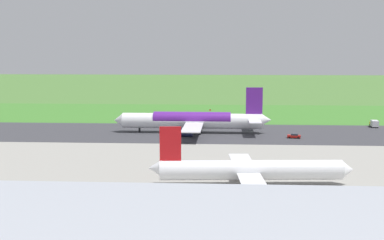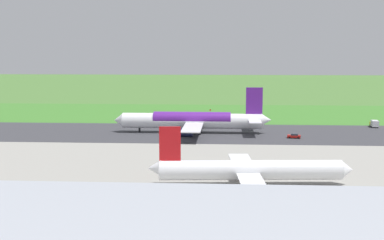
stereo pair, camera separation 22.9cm
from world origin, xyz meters
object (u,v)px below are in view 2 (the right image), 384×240
at_px(service_truck_baggage, 374,124).
at_px(no_stopping_sign, 210,112).
at_px(airliner_main, 193,120).
at_px(traffic_cone_orange, 203,113).
at_px(airliner_parked_mid, 249,170).
at_px(service_car_followme, 294,136).

height_order(service_truck_baggage, no_stopping_sign, service_truck_baggage).
height_order(airliner_main, traffic_cone_orange, airliner_main).
height_order(airliner_parked_mid, no_stopping_sign, airliner_parked_mid).
bearing_deg(traffic_cone_orange, airliner_main, 88.31).
distance_m(airliner_main, airliner_parked_mid, 68.64).
relative_size(airliner_main, no_stopping_sign, 20.66).
relative_size(airliner_main, service_truck_baggage, 9.07).
distance_m(airliner_main, service_car_followme, 34.52).
relative_size(service_truck_baggage, no_stopping_sign, 2.28).
bearing_deg(airliner_main, service_truck_baggage, -165.85).
bearing_deg(no_stopping_sign, service_truck_baggage, 153.35).
bearing_deg(traffic_cone_orange, airliner_parked_mid, 96.77).
height_order(airliner_parked_mid, service_car_followme, airliner_parked_mid).
height_order(airliner_main, airliner_parked_mid, airliner_main).
bearing_deg(service_truck_baggage, service_car_followme, 37.72).
xyz_separation_m(service_truck_baggage, no_stopping_sign, (61.26, -30.75, 0.15)).
distance_m(service_truck_baggage, traffic_cone_orange, 73.79).
distance_m(airliner_parked_mid, service_car_followme, 60.70).
relative_size(service_truck_baggage, traffic_cone_orange, 10.83).
distance_m(service_truck_baggage, no_stopping_sign, 68.55).
xyz_separation_m(service_car_followme, traffic_cone_orange, (31.66, -61.23, -0.57)).
distance_m(airliner_parked_mid, no_stopping_sign, 114.75).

